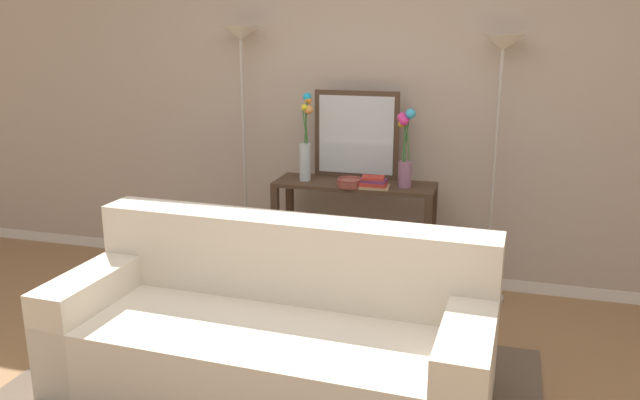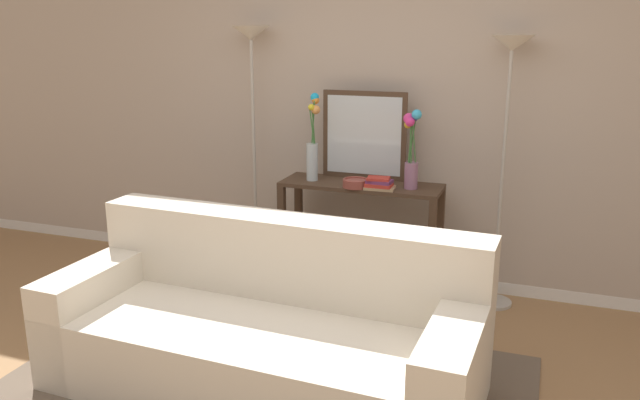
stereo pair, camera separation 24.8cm
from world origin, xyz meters
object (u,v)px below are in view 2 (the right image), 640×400
at_px(console_table, 361,219).
at_px(vase_short_flowers, 411,149).
at_px(floor_lamp_left, 252,82).
at_px(floor_lamp_right, 508,97).
at_px(vase_tall_flowers, 313,145).
at_px(wall_mirror, 364,135).
at_px(book_stack, 379,184).
at_px(couch, 266,333).
at_px(book_row_under_console, 314,279).
at_px(fruit_bowl, 356,183).

height_order(console_table, vase_short_flowers, vase_short_flowers).
height_order(floor_lamp_left, floor_lamp_right, floor_lamp_left).
distance_m(console_table, vase_short_flowers, 0.64).
bearing_deg(vase_tall_flowers, wall_mirror, 29.11).
xyz_separation_m(floor_lamp_left, book_stack, (1.06, -0.26, -0.63)).
distance_m(couch, vase_short_flowers, 1.63).
distance_m(couch, book_row_under_console, 1.42).
relative_size(vase_tall_flowers, book_stack, 2.93).
bearing_deg(vase_tall_flowers, floor_lamp_left, 163.06).
relative_size(wall_mirror, book_stack, 2.98).
height_order(floor_lamp_right, vase_tall_flowers, floor_lamp_right).
distance_m(console_table, floor_lamp_left, 1.30).
xyz_separation_m(console_table, wall_mirror, (-0.03, 0.16, 0.58)).
height_order(floor_lamp_right, book_stack, floor_lamp_right).
height_order(couch, console_table, couch).
bearing_deg(fruit_bowl, book_stack, 0.88).
bearing_deg(book_row_under_console, book_stack, -12.57).
xyz_separation_m(console_table, vase_tall_flowers, (-0.35, -0.02, 0.52)).
distance_m(console_table, floor_lamp_right, 1.30).
distance_m(floor_lamp_right, book_row_under_console, 1.91).
bearing_deg(vase_tall_flowers, book_stack, -10.11).
relative_size(console_table, floor_lamp_left, 0.60).
bearing_deg(floor_lamp_left, floor_lamp_right, -0.00).
bearing_deg(vase_tall_flowers, vase_short_flowers, -0.36).
distance_m(vase_short_flowers, book_stack, 0.32).
bearing_deg(book_stack, vase_tall_flowers, 169.89).
bearing_deg(vase_tall_flowers, floor_lamp_right, 7.26).
distance_m(floor_lamp_left, vase_short_flowers, 1.32).
relative_size(wall_mirror, book_row_under_console, 2.91).
distance_m(wall_mirror, vase_tall_flowers, 0.37).
relative_size(console_table, floor_lamp_right, 0.61).
distance_m(couch, floor_lamp_right, 2.18).
distance_m(couch, vase_tall_flowers, 1.58).
bearing_deg(vase_tall_flowers, fruit_bowl, -15.19).
xyz_separation_m(couch, book_row_under_console, (-0.24, 1.38, -0.25)).
height_order(vase_short_flowers, book_stack, vase_short_flowers).
height_order(floor_lamp_right, book_row_under_console, floor_lamp_right).
distance_m(floor_lamp_right, book_stack, 1.01).
xyz_separation_m(vase_short_flowers, book_stack, (-0.19, -0.09, -0.23)).
xyz_separation_m(fruit_bowl, book_row_under_console, (-0.35, 0.12, -0.80)).
bearing_deg(fruit_bowl, wall_mirror, 94.95).
height_order(vase_tall_flowers, book_stack, vase_tall_flowers).
bearing_deg(book_row_under_console, wall_mirror, 25.46).
bearing_deg(couch, fruit_bowl, 84.95).
height_order(book_stack, book_row_under_console, book_stack).
height_order(vase_short_flowers, fruit_bowl, vase_short_flowers).
xyz_separation_m(floor_lamp_left, fruit_bowl, (0.89, -0.26, -0.64)).
xyz_separation_m(wall_mirror, book_row_under_console, (-0.33, -0.16, -1.09)).
bearing_deg(vase_short_flowers, wall_mirror, 154.30).
distance_m(floor_lamp_left, wall_mirror, 0.93).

